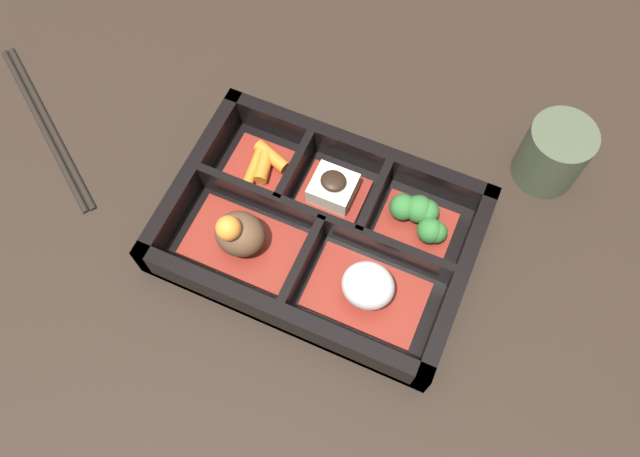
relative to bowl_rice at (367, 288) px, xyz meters
The scene contains 10 objects.
ground_plane 0.08m from the bowl_rice, 31.47° to the right, with size 3.00×3.00×0.00m, color black.
bento_base 0.08m from the bowl_rice, 31.47° to the right, with size 0.29×0.20×0.01m.
bento_rim 0.08m from the bowl_rice, 32.76° to the right, with size 0.29×0.20×0.04m.
bowl_rice is the anchor object (origin of this frame).
bowl_stew 0.13m from the bowl_rice, ahead, with size 0.11×0.07×0.06m.
bowl_greens 0.09m from the bowl_rice, 101.36° to the right, with size 0.07×0.06×0.03m.
bowl_tofu 0.11m from the bowl_rice, 50.23° to the right, with size 0.06×0.06×0.03m.
bowl_carrots 0.17m from the bowl_rice, 29.48° to the right, with size 0.06×0.06×0.02m.
tea_cup 0.23m from the bowl_rice, 119.91° to the right, with size 0.06×0.06×0.07m.
chopsticks 0.39m from the bowl_rice, ahead, with size 0.20×0.15×0.01m.
Camera 1 is at (-0.10, 0.22, 0.56)m, focal length 35.00 mm.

